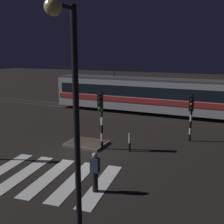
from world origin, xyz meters
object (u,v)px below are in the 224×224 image
at_px(traffic_light_median_centre, 101,112).
at_px(street_lamp_near_kerb, 71,98).
at_px(tram, 138,94).
at_px(bollard_island_edge, 130,142).
at_px(traffic_light_corner_far_right, 191,111).
at_px(pedestrian_waiting_at_kerb, 95,172).

height_order(traffic_light_median_centre, street_lamp_near_kerb, street_lamp_near_kerb).
height_order(tram, bollard_island_edge, tram).
bearing_deg(traffic_light_median_centre, bollard_island_edge, 12.74).
xyz_separation_m(traffic_light_corner_far_right, bollard_island_edge, (-2.89, -3.23, -1.46)).
bearing_deg(pedestrian_waiting_at_kerb, bollard_island_edge, 93.99).
xyz_separation_m(street_lamp_near_kerb, tram, (-4.10, 17.91, -2.67)).
distance_m(traffic_light_corner_far_right, tram, 8.99).
relative_size(traffic_light_corner_far_right, street_lamp_near_kerb, 0.44).
bearing_deg(traffic_light_corner_far_right, traffic_light_median_centre, -141.48).
bearing_deg(street_lamp_near_kerb, traffic_light_median_centre, 110.32).
relative_size(tram, bollard_island_edge, 14.43).
relative_size(traffic_light_corner_far_right, traffic_light_median_centre, 0.90).
relative_size(street_lamp_near_kerb, bollard_island_edge, 6.24).
distance_m(street_lamp_near_kerb, pedestrian_waiting_at_kerb, 4.62).
bearing_deg(traffic_light_median_centre, tram, 97.23).
bearing_deg(bollard_island_edge, pedestrian_waiting_at_kerb, -86.01).
xyz_separation_m(traffic_light_corner_far_right, street_lamp_near_kerb, (-1.75, -11.09, 2.40)).
height_order(street_lamp_near_kerb, pedestrian_waiting_at_kerb, street_lamp_near_kerb).
bearing_deg(traffic_light_median_centre, traffic_light_corner_far_right, 38.52).
bearing_deg(pedestrian_waiting_at_kerb, tram, 102.38).
distance_m(traffic_light_corner_far_right, street_lamp_near_kerb, 11.48).
bearing_deg(bollard_island_edge, traffic_light_corner_far_right, 48.18).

